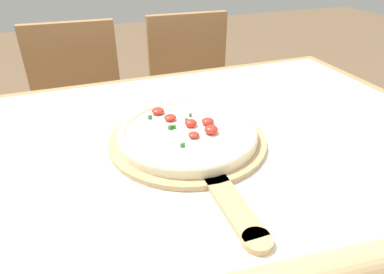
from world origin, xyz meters
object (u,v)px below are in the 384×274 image
at_px(pizza_peel, 190,144).
at_px(chair_left, 81,114).
at_px(pizza, 187,132).
at_px(chair_right, 193,97).

xyz_separation_m(pizza_peel, chair_left, (-0.22, 0.82, -0.27)).
xyz_separation_m(pizza, chair_right, (0.31, 0.80, -0.29)).
xyz_separation_m(pizza, chair_left, (-0.22, 0.80, -0.29)).
relative_size(pizza, chair_right, 0.35).
distance_m(pizza_peel, chair_left, 0.89).
distance_m(pizza, chair_right, 0.90).
bearing_deg(chair_right, pizza_peel, -108.47).
height_order(pizza_peel, chair_right, chair_right).
bearing_deg(pizza, chair_right, 68.77).
bearing_deg(chair_right, pizza, -108.91).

